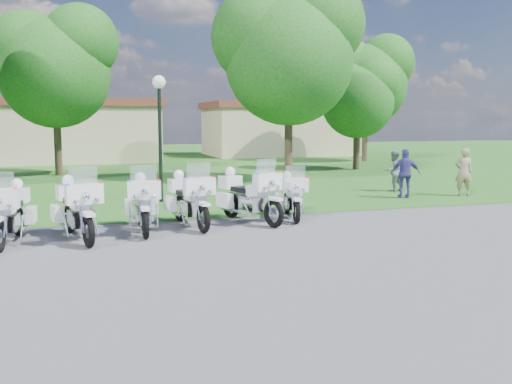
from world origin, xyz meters
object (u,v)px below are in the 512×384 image
object	(u,v)px
bystander_b	(394,171)
bystander_c	(405,174)
motorcycle_4	(189,199)
motorcycle_5	(248,195)
lamp_post	(159,107)
motorcycle_2	(76,208)
motorcycle_6	(291,195)
bystander_a	(464,172)
motorcycle_1	(10,212)
motorcycle_3	(142,202)

from	to	relation	value
bystander_b	bystander_c	size ratio (longest dim) A/B	0.90
motorcycle_4	motorcycle_5	distance (m)	1.66
lamp_post	motorcycle_5	bearing A→B (deg)	-68.63
bystander_c	motorcycle_5	bearing A→B (deg)	41.41
motorcycle_2	motorcycle_6	distance (m)	5.94
bystander_a	bystander_b	bearing A→B (deg)	-28.11
motorcycle_1	motorcycle_2	world-z (taller)	motorcycle_2
bystander_a	motorcycle_1	bearing A→B (deg)	34.01
motorcycle_3	motorcycle_4	xyz separation A→B (m)	(1.22, 0.29, 0.00)
lamp_post	bystander_b	distance (m)	9.31
motorcycle_2	motorcycle_1	bearing A→B (deg)	-14.21
motorcycle_3	bystander_a	bearing A→B (deg)	-162.36
motorcycle_1	bystander_b	bearing A→B (deg)	-150.00
motorcycle_4	bystander_c	world-z (taller)	bystander_c
bystander_b	motorcycle_3	bearing A→B (deg)	14.24
motorcycle_3	lamp_post	xyz separation A→B (m)	(1.14, 4.87, 2.46)
motorcycle_6	lamp_post	size ratio (longest dim) A/B	0.54
motorcycle_4	motorcycle_5	world-z (taller)	motorcycle_5
motorcycle_2	bystander_a	size ratio (longest dim) A/B	1.47
motorcycle_4	bystander_c	bearing A→B (deg)	-168.85
motorcycle_6	lamp_post	bearing A→B (deg)	-41.91
motorcycle_2	bystander_b	xyz separation A→B (m)	(11.71, 5.63, 0.06)
motorcycle_2	motorcycle_3	world-z (taller)	motorcycle_2
motorcycle_1	lamp_post	xyz separation A→B (m)	(4.14, 5.38, 2.48)
motorcycle_3	bystander_b	distance (m)	11.34
motorcycle_2	lamp_post	world-z (taller)	lamp_post
motorcycle_2	motorcycle_4	world-z (taller)	motorcycle_2
motorcycle_5	motorcycle_4	bearing A→B (deg)	-16.09
lamp_post	motorcycle_3	bearing A→B (deg)	-103.15
motorcycle_2	bystander_a	xyz separation A→B (m)	(13.44, 3.69, 0.14)
motorcycle_6	bystander_c	world-z (taller)	bystander_c
motorcycle_1	bystander_c	world-z (taller)	bystander_c
motorcycle_5	bystander_b	world-z (taller)	motorcycle_5
motorcycle_5	motorcycle_6	distance (m)	1.39
motorcycle_2	motorcycle_5	bearing A→B (deg)	179.65
motorcycle_2	motorcycle_6	bearing A→B (deg)	179.47
bystander_b	bystander_c	world-z (taller)	bystander_c
bystander_c	bystander_a	bearing A→B (deg)	-164.67
motorcycle_5	bystander_c	world-z (taller)	motorcycle_5
bystander_c	bystander_b	bearing A→B (deg)	-90.39
motorcycle_2	lamp_post	bearing A→B (deg)	-129.34
bystander_a	motorcycle_3	bearing A→B (deg)	35.06
bystander_a	bystander_b	world-z (taller)	bystander_a
motorcycle_1	bystander_a	size ratio (longest dim) A/B	1.43
motorcycle_2	motorcycle_3	xyz separation A→B (m)	(1.58, 0.54, -0.02)
motorcycle_4	bystander_b	world-z (taller)	motorcycle_4
motorcycle_1	motorcycle_2	bearing A→B (deg)	-174.54
motorcycle_6	bystander_a	distance (m)	8.01
motorcycle_4	motorcycle_6	distance (m)	3.04
motorcycle_1	bystander_c	size ratio (longest dim) A/B	1.43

